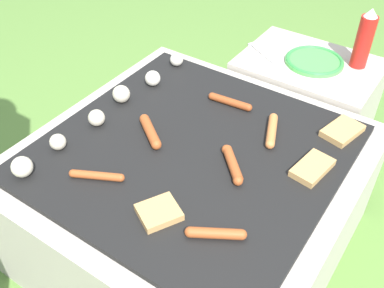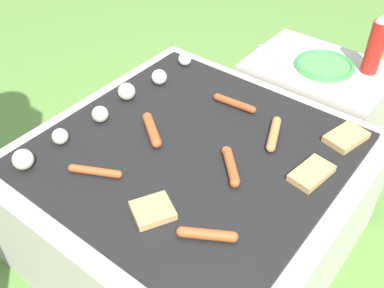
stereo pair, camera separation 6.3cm
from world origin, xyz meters
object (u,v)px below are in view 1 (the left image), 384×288
Objects in this scene: plate_colorful at (314,61)px; fork_utensil at (260,52)px; condiment_bottle at (364,39)px; sausage_front_center at (150,131)px.

fork_utensil is at bearing 102.91° from plate_colorful.
plate_colorful is 0.97× the size of condiment_bottle.
sausage_front_center is 0.72m from plate_colorful.
condiment_bottle is (0.75, -0.38, 0.09)m from sausage_front_center.
fork_utensil is at bearing -3.67° from sausage_front_center.
plate_colorful is 1.38× the size of fork_utensil.
condiment_bottle is at bearing -70.89° from fork_utensil.
sausage_front_center is at bearing 153.02° from condiment_bottle.
condiment_bottle reaches higher than plate_colorful.
plate_colorful is (0.68, -0.24, -0.01)m from sausage_front_center.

